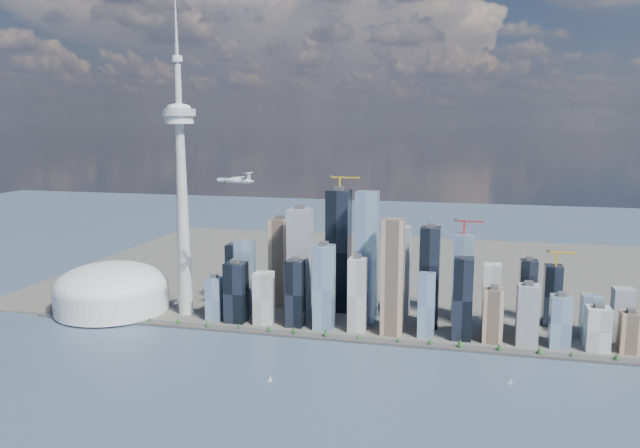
% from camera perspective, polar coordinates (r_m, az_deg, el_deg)
% --- Properties ---
extents(ground, '(4000.00, 4000.00, 0.00)m').
position_cam_1_polar(ground, '(773.74, -1.45, -16.70)').
color(ground, '#314056').
rests_on(ground, ground).
extents(seawall, '(1100.00, 22.00, 4.00)m').
position_cam_1_polar(seawall, '(997.70, 2.32, -10.45)').
color(seawall, '#383838').
rests_on(seawall, ground).
extents(land, '(1400.00, 900.00, 3.00)m').
position_cam_1_polar(land, '(1423.83, 5.86, -4.44)').
color(land, '#4C4C47').
rests_on(land, ground).
extents(shoreline_trees, '(960.53, 7.20, 8.80)m').
position_cam_1_polar(shoreline_trees, '(995.42, 2.33, -10.08)').
color(shoreline_trees, '#3F2D1E').
rests_on(shoreline_trees, seawall).
extents(skyscraper_cluster, '(736.00, 142.00, 244.40)m').
position_cam_1_polar(skyscraper_cluster, '(1049.09, 6.49, -5.30)').
color(skyscraper_cluster, black).
rests_on(skyscraper_cluster, land).
extents(needle_tower, '(56.00, 56.00, 550.50)m').
position_cam_1_polar(needle_tower, '(1097.55, -12.54, 3.69)').
color(needle_tower, '#A2A29D').
rests_on(needle_tower, land).
extents(dome_stadium, '(200.00, 200.00, 86.00)m').
position_cam_1_polar(dome_stadium, '(1191.11, -18.51, -5.75)').
color(dome_stadium, silver).
rests_on(dome_stadium, land).
extents(airplane, '(67.35, 59.85, 16.47)m').
position_cam_1_polar(airplane, '(967.84, -7.81, 4.00)').
color(airplane, white).
rests_on(airplane, ground).
extents(sailboat_west, '(6.72, 2.33, 9.29)m').
position_cam_1_polar(sailboat_west, '(852.21, -4.60, -13.96)').
color(sailboat_west, silver).
rests_on(sailboat_west, ground).
extents(sailboat_east, '(6.95, 3.92, 9.80)m').
position_cam_1_polar(sailboat_east, '(877.20, 17.01, -13.65)').
color(sailboat_east, silver).
rests_on(sailboat_east, ground).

